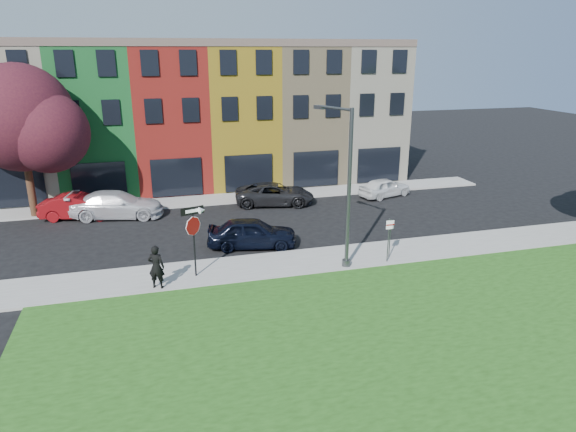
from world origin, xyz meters
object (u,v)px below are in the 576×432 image
object	(u,v)px
stop_sign	(193,227)
man	(156,267)
sedan_near	(252,233)
street_lamp	(346,189)

from	to	relation	value
stop_sign	man	distance (m)	2.30
sedan_near	man	bearing A→B (deg)	140.45
stop_sign	street_lamp	xyz separation A→B (m)	(6.84, -0.53, 1.39)
man	sedan_near	world-z (taller)	man
man	sedan_near	size ratio (longest dim) A/B	0.39
stop_sign	street_lamp	bearing A→B (deg)	-21.94
man	sedan_near	bearing A→B (deg)	-119.85
stop_sign	sedan_near	bearing A→B (deg)	26.51
man	street_lamp	size ratio (longest dim) A/B	0.26
stop_sign	man	size ratio (longest dim) A/B	1.69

